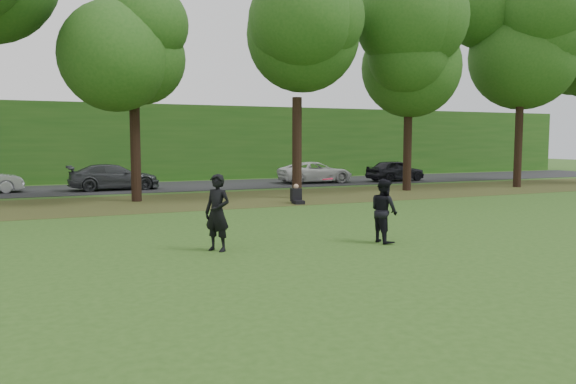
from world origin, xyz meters
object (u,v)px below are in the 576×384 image
at_px(seated_person, 297,196).
at_px(player_left, 217,213).
at_px(player_right, 384,211).
at_px(frisbee, 328,179).

bearing_deg(seated_person, player_left, -120.16).
distance_m(player_right, seated_person, 9.28).
distance_m(player_left, frisbee, 3.05).
xyz_separation_m(player_left, player_right, (4.32, -0.68, -0.10)).
distance_m(frisbee, seated_person, 9.14).
xyz_separation_m(frisbee, seated_person, (3.04, 8.51, -1.36)).
xyz_separation_m(player_right, seated_person, (1.68, 9.11, -0.53)).
distance_m(player_left, seated_person, 10.37).
bearing_deg(player_right, seated_person, -11.67).
bearing_deg(player_left, seated_person, 107.21).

